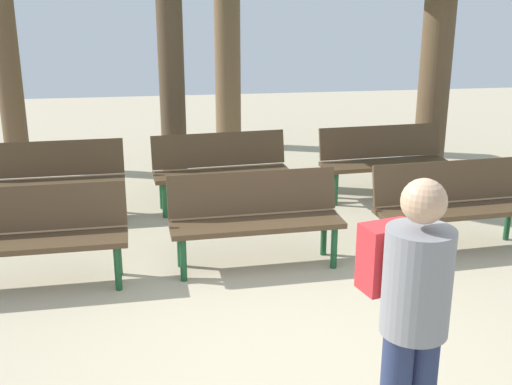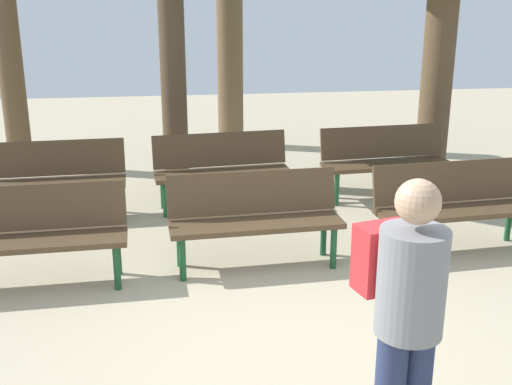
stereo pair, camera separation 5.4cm
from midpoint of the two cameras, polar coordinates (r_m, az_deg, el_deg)
name	(u,v)px [view 1 (the left image)]	position (r m, az deg, el deg)	size (l,w,h in m)	color
ground_plane	(300,353)	(4.74, 3.64, -14.10)	(24.00, 24.00, 0.00)	#BCAD8E
bench_r0_c0	(33,231)	(5.84, -19.53, -3.28)	(1.62, 0.54, 0.87)	#4C3823
bench_r0_c1	(255,214)	(5.93, -0.33, -1.91)	(1.62, 0.56, 0.87)	#4C3823
bench_r0_c2	(453,201)	(6.58, 16.97, -0.73)	(1.63, 0.60, 0.87)	#4C3823
bench_r1_c0	(52,176)	(7.50, -17.98, 1.40)	(1.62, 0.54, 0.87)	#4C3823
bench_r1_c1	(221,166)	(7.57, -3.35, 2.39)	(1.64, 0.62, 0.87)	#4C3823
bench_r1_c2	(383,157)	(8.12, 11.12, 3.13)	(1.63, 0.59, 0.87)	#4C3823
tree_0	(227,38)	(10.52, -2.73, 13.65)	(0.42, 0.42, 3.53)	brown
tree_1	(9,80)	(9.77, -21.32, 9.37)	(0.34, 0.34, 2.58)	brown
visitor_with_backpack	(410,313)	(3.35, 13.13, -10.43)	(0.43, 0.58, 1.65)	navy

